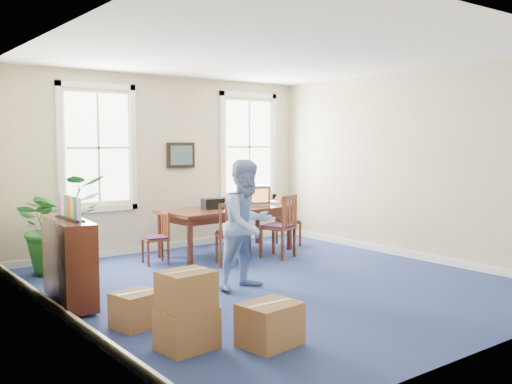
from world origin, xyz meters
TOP-DOWN VIEW (x-y plane):
  - floor at (0.00, 0.00)m, footprint 6.50×6.50m
  - ceiling at (0.00, 0.00)m, footprint 6.50×6.50m
  - wall_back at (0.00, 3.25)m, footprint 6.50×0.00m
  - wall_front at (0.00, -3.25)m, footprint 6.50×0.00m
  - wall_left at (-3.00, 0.00)m, footprint 0.00×6.50m
  - wall_right at (3.00, 0.00)m, footprint 0.00×6.50m
  - baseboard_back at (0.00, 3.22)m, footprint 6.00×0.04m
  - baseboard_left at (-2.97, 0.00)m, footprint 0.04×6.50m
  - baseboard_right at (2.97, 0.00)m, footprint 0.04×6.50m
  - window_left at (-1.30, 3.23)m, footprint 1.40×0.12m
  - window_right at (1.90, 3.23)m, footprint 1.40×0.12m
  - wall_picture at (0.30, 3.20)m, footprint 0.58×0.06m
  - conference_table at (0.66, 2.20)m, footprint 2.49×1.26m
  - crt_tv at (1.38, 2.25)m, footprint 0.54×0.56m
  - game_console at (1.71, 2.20)m, footprint 0.20×0.24m
  - equipment_bag at (0.39, 2.25)m, footprint 0.38×0.28m
  - chair_near_left at (0.17, 1.37)m, footprint 0.62×0.62m
  - chair_near_right at (1.16, 1.37)m, footprint 0.63×0.63m
  - chair_end_left at (-0.77, 2.20)m, footprint 0.45×0.45m
  - chair_end_right at (2.09, 2.20)m, footprint 0.54×0.54m
  - man at (-0.50, -0.01)m, footprint 0.94×0.78m
  - credenza at (-2.71, 0.66)m, footprint 0.51×1.34m
  - brochure_rack at (-2.70, 0.66)m, footprint 0.21×0.71m
  - potted_plant at (-2.25, 2.51)m, footprint 1.64×1.52m
  - cardboard_boxes at (-2.13, -1.40)m, footprint 1.63×1.63m

SIDE VIEW (x-z plane):
  - floor at x=0.00m, z-range 0.00..0.00m
  - baseboard_back at x=0.00m, z-range 0.00..0.12m
  - baseboard_left at x=-2.97m, z-range 0.00..0.12m
  - baseboard_right at x=2.97m, z-range 0.00..0.12m
  - cardboard_boxes at x=-2.13m, z-range 0.00..0.80m
  - conference_table at x=0.66m, z-range 0.00..0.83m
  - chair_end_left at x=-0.77m, z-range 0.00..0.86m
  - chair_end_right at x=2.09m, z-range 0.00..0.93m
  - credenza at x=-2.71m, z-range 0.00..1.03m
  - chair_near_left at x=0.17m, z-range 0.00..1.03m
  - chair_near_right at x=1.16m, z-range 0.00..1.10m
  - potted_plant at x=-2.25m, z-range 0.00..1.51m
  - game_console at x=1.71m, z-range 0.83..0.88m
  - man at x=-0.50m, z-range 0.00..1.76m
  - equipment_bag at x=0.39m, z-range 0.83..1.01m
  - crt_tv at x=1.38m, z-range 0.83..1.19m
  - brochure_rack at x=-2.70m, z-range 1.03..1.34m
  - wall_back at x=0.00m, z-range -1.65..4.85m
  - wall_front at x=0.00m, z-range -1.65..4.85m
  - wall_left at x=-3.00m, z-range -1.65..4.85m
  - wall_right at x=3.00m, z-range -1.65..4.85m
  - wall_picture at x=0.30m, z-range 1.51..1.99m
  - window_left at x=-1.30m, z-range 0.80..3.00m
  - window_right at x=1.90m, z-range 0.80..3.00m
  - ceiling at x=0.00m, z-range 3.20..3.20m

